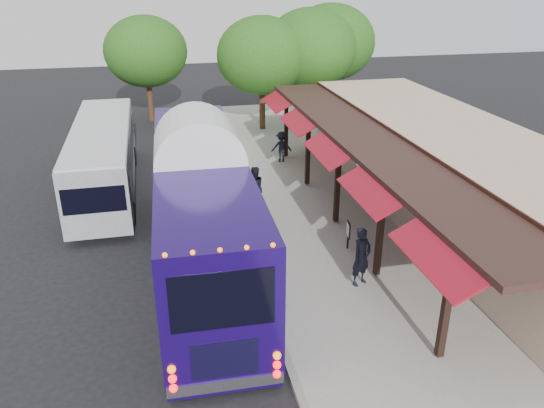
{
  "coord_description": "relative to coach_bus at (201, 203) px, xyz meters",
  "views": [
    {
      "loc": [
        -2.61,
        -13.47,
        9.04
      ],
      "look_at": [
        0.95,
        2.59,
        1.8
      ],
      "focal_mm": 35.0,
      "sensor_mm": 36.0,
      "label": 1
    }
  ],
  "objects": [
    {
      "name": "ground",
      "position": [
        1.45,
        -2.26,
        -2.22
      ],
      "size": [
        90.0,
        90.0,
        0.0
      ],
      "primitive_type": "plane",
      "color": "black",
      "rests_on": "ground"
    },
    {
      "name": "sidewalk",
      "position": [
        6.45,
        1.74,
        -2.14
      ],
      "size": [
        10.0,
        40.0,
        0.15
      ],
      "primitive_type": "cube",
      "color": "#9E9B93",
      "rests_on": "ground"
    },
    {
      "name": "curb",
      "position": [
        1.5,
        1.74,
        -2.14
      ],
      "size": [
        0.2,
        40.0,
        0.16
      ],
      "primitive_type": "cube",
      "color": "gray",
      "rests_on": "ground"
    },
    {
      "name": "station_shelter",
      "position": [
        9.83,
        1.74,
        -0.37
      ],
      "size": [
        8.15,
        20.0,
        3.6
      ],
      "color": "tan",
      "rests_on": "ground"
    },
    {
      "name": "coach_bus",
      "position": [
        0.0,
        0.0,
        0.0
      ],
      "size": [
        3.03,
        12.99,
        4.13
      ],
      "rotation": [
        0.0,
        0.0,
        -0.02
      ],
      "color": "#17064E",
      "rests_on": "ground"
    },
    {
      "name": "city_bus",
      "position": [
        -3.58,
        7.43,
        -0.58
      ],
      "size": [
        2.53,
        11.02,
        2.95
      ],
      "rotation": [
        0.0,
        0.0,
        0.01
      ],
      "color": "gray",
      "rests_on": "ground"
    },
    {
      "name": "ped_a",
      "position": [
        4.55,
        -2.58,
        -1.12
      ],
      "size": [
        0.82,
        0.71,
        1.89
      ],
      "primitive_type": "imported",
      "rotation": [
        0.0,
        0.0,
        0.46
      ],
      "color": "black",
      "rests_on": "sidewalk"
    },
    {
      "name": "ped_b",
      "position": [
        2.42,
        3.72,
        -1.17
      ],
      "size": [
        1.02,
        0.88,
        1.8
      ],
      "primitive_type": "imported",
      "rotation": [
        0.0,
        0.0,
        3.4
      ],
      "color": "black",
      "rests_on": "sidewalk"
    },
    {
      "name": "ped_c",
      "position": [
        2.05,
        2.97,
        -1.09
      ],
      "size": [
        1.19,
        1.1,
        1.96
      ],
      "primitive_type": "imported",
      "rotation": [
        0.0,
        0.0,
        3.83
      ],
      "color": "black",
      "rests_on": "sidewalk"
    },
    {
      "name": "ped_d",
      "position": [
        4.85,
        9.15,
        -1.28
      ],
      "size": [
        1.07,
        0.68,
        1.57
      ],
      "primitive_type": "imported",
      "rotation": [
        0.0,
        0.0,
        3.04
      ],
      "color": "black",
      "rests_on": "sidewalk"
    },
    {
      "name": "sign_board",
      "position": [
        4.96,
        -0.34,
        -1.39
      ],
      "size": [
        0.11,
        0.46,
        1.0
      ],
      "rotation": [
        0.0,
        0.0,
        -0.15
      ],
      "color": "black",
      "rests_on": "sidewalk"
    },
    {
      "name": "tree_left",
      "position": [
        5.14,
        15.41,
        2.31
      ],
      "size": [
        5.3,
        5.3,
        6.79
      ],
      "color": "#382314",
      "rests_on": "ground"
    },
    {
      "name": "tree_mid",
      "position": [
        8.24,
        16.02,
        2.55
      ],
      "size": [
        5.59,
        5.59,
        7.15
      ],
      "color": "#382314",
      "rests_on": "ground"
    },
    {
      "name": "tree_right",
      "position": [
        10.19,
        17.96,
        2.63
      ],
      "size": [
        5.68,
        5.68,
        7.27
      ],
      "color": "#382314",
      "rests_on": "ground"
    },
    {
      "name": "tree_far",
      "position": [
        -1.48,
        19.39,
        2.21
      ],
      "size": [
        5.18,
        5.18,
        6.64
      ],
      "color": "#382314",
      "rests_on": "ground"
    }
  ]
}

